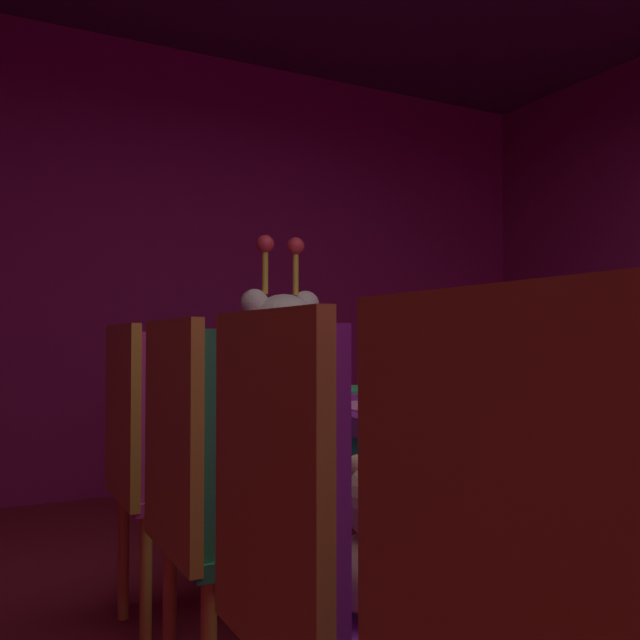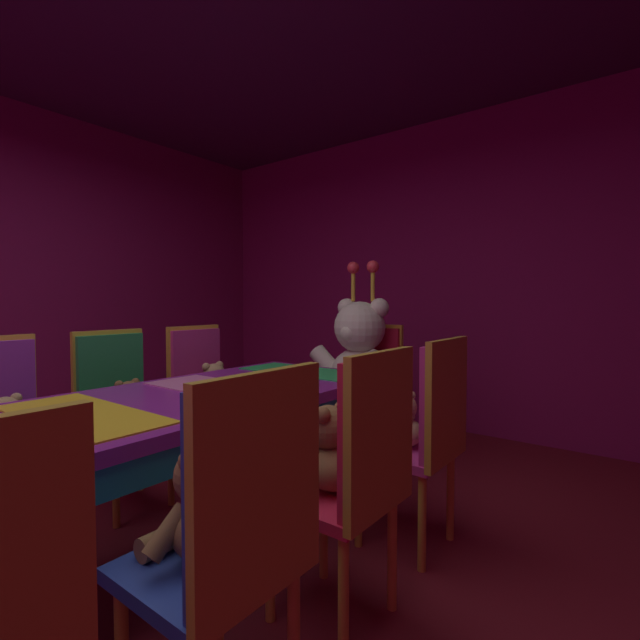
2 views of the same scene
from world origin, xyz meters
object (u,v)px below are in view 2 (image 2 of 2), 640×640
(teddy_left_3, at_px, (130,407))
(chair_left_4, at_px, (201,384))
(chair_right_2, at_px, (240,523))
(king_teddy_bear, at_px, (359,357))
(chair_right_4, at_px, (430,423))
(chair_right_3, at_px, (361,461))
(teddy_right_3, at_px, (327,453))
(teddy_left_4, at_px, (215,388))
(banquet_table, at_px, (81,438))
(chair_left_3, at_px, (116,398))
(teddy_right_4, at_px, (402,423))
(teddy_left_2, at_px, (6,430))
(teddy_right_2, at_px, (203,508))
(throne_chair, at_px, (372,378))

(teddy_left_3, distance_m, chair_left_4, 0.61)
(chair_right_2, height_order, king_teddy_bear, king_teddy_bear)
(chair_right_2, relative_size, king_teddy_bear, 1.01)
(chair_right_4, bearing_deg, chair_right_3, 91.28)
(chair_left_4, distance_m, teddy_right_3, 1.62)
(teddy_left_4, height_order, king_teddy_bear, king_teddy_bear)
(banquet_table, xyz_separation_m, chair_right_4, (0.83, 1.16, -0.06))
(chair_left_3, xyz_separation_m, teddy_right_4, (1.50, 0.60, -0.03))
(teddy_left_2, relative_size, king_teddy_bear, 0.29)
(teddy_right_2, distance_m, chair_right_4, 1.17)
(chair_left_3, relative_size, king_teddy_bear, 1.01)
(banquet_table, relative_size, chair_left_4, 3.02)
(chair_left_3, xyz_separation_m, chair_left_4, (0.00, 0.59, 0.00))
(teddy_left_4, xyz_separation_m, teddy_right_3, (1.36, -0.60, 0.01))
(chair_left_3, relative_size, teddy_left_4, 3.17)
(teddy_left_2, distance_m, teddy_right_3, 1.49)
(chair_right_3, height_order, king_teddy_bear, king_teddy_bear)
(teddy_right_3, distance_m, king_teddy_bear, 1.49)
(teddy_left_3, height_order, chair_left_4, chair_left_4)
(chair_right_2, xyz_separation_m, teddy_right_2, (-0.15, 0.00, -0.00))
(teddy_left_2, bearing_deg, king_teddy_bear, 70.37)
(teddy_right_2, height_order, teddy_right_3, teddy_right_3)
(king_teddy_bear, bearing_deg, chair_right_2, 24.26)
(teddy_left_2, height_order, chair_right_2, chair_right_2)
(chair_left_3, xyz_separation_m, chair_right_3, (1.65, -0.01, 0.00))
(banquet_table, height_order, chair_left_3, chair_left_3)
(banquet_table, relative_size, teddy_left_3, 10.82)
(chair_right_3, distance_m, throne_chair, 1.70)
(chair_left_3, relative_size, teddy_right_2, 2.98)
(king_teddy_bear, bearing_deg, teddy_left_3, -27.22)
(teddy_right_2, bearing_deg, banquet_table, 0.26)
(banquet_table, bearing_deg, teddy_left_4, 119.97)
(teddy_left_4, distance_m, teddy_right_2, 1.78)
(teddy_left_4, distance_m, king_teddy_bear, 0.99)
(teddy_left_4, xyz_separation_m, chair_right_3, (1.51, -0.60, 0.01))
(chair_right_2, distance_m, chair_right_3, 0.55)
(teddy_left_3, bearing_deg, king_teddy_bear, 62.78)
(teddy_right_3, relative_size, king_teddy_bear, 0.35)
(chair_right_3, bearing_deg, throne_chair, -60.26)
(banquet_table, bearing_deg, teddy_right_4, 59.42)
(teddy_left_3, distance_m, teddy_left_4, 0.59)
(chair_right_4, distance_m, throne_chair, 1.20)
(chair_left_3, bearing_deg, chair_left_4, 89.86)
(teddy_right_4, bearing_deg, teddy_left_4, 0.55)
(teddy_left_2, bearing_deg, teddy_right_4, 41.21)
(teddy_left_3, xyz_separation_m, chair_right_4, (1.50, 0.60, 0.03))
(teddy_left_2, height_order, teddy_left_4, teddy_left_4)
(banquet_table, height_order, teddy_left_2, banquet_table)
(banquet_table, relative_size, throne_chair, 3.02)
(teddy_right_3, relative_size, teddy_right_4, 1.22)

